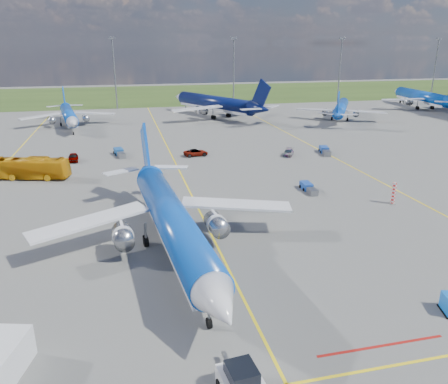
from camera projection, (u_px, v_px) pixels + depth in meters
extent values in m
plane|color=#5A5A57|center=(218.00, 249.00, 46.25)|extent=(400.00, 400.00, 0.00)
cube|color=#2D4719|center=(141.00, 95.00, 184.40)|extent=(400.00, 80.00, 0.01)
cube|color=yellow|center=(180.00, 172.00, 73.88)|extent=(0.25, 160.00, 0.02)
cube|color=yellow|center=(2.00, 167.00, 76.57)|extent=(0.25, 120.00, 0.02)
cube|color=yellow|center=(318.00, 149.00, 89.61)|extent=(0.25, 120.00, 0.02)
cube|color=#A5140F|center=(381.00, 346.00, 31.41)|extent=(10.00, 0.25, 0.02)
cylinder|color=slate|center=(115.00, 75.00, 141.83)|extent=(0.50, 0.50, 22.00)
cube|color=slate|center=(112.00, 38.00, 138.18)|extent=(2.20, 0.50, 0.80)
cylinder|color=slate|center=(234.00, 73.00, 150.53)|extent=(0.50, 0.50, 22.00)
cube|color=slate|center=(234.00, 38.00, 146.87)|extent=(2.20, 0.50, 0.80)
cylinder|color=slate|center=(340.00, 71.00, 159.22)|extent=(0.50, 0.50, 22.00)
cube|color=slate|center=(342.00, 38.00, 155.57)|extent=(2.20, 0.50, 0.80)
cylinder|color=slate|center=(435.00, 70.00, 167.91)|extent=(0.50, 0.50, 22.00)
cube|color=slate|center=(439.00, 39.00, 164.26)|extent=(2.20, 0.50, 0.80)
cylinder|color=red|center=(394.00, 193.00, 58.79)|extent=(0.50, 0.50, 3.00)
cube|color=black|center=(242.00, 374.00, 26.46)|extent=(1.91, 2.11, 0.97)
cube|color=slate|center=(230.00, 365.00, 28.74)|extent=(0.53, 2.61, 0.22)
imported|color=orange|center=(30.00, 168.00, 69.74)|extent=(12.72, 6.09, 3.45)
imported|color=#999999|center=(73.00, 157.00, 80.45)|extent=(1.89, 4.27, 1.43)
imported|color=#999999|center=(196.00, 153.00, 84.25)|extent=(5.02, 2.94, 1.31)
imported|color=#999999|center=(288.00, 153.00, 84.44)|extent=(3.55, 4.49, 1.22)
cube|color=#1B44A3|center=(306.00, 186.00, 65.02)|extent=(1.39, 2.47, 1.03)
cube|color=slate|center=(312.00, 192.00, 62.80)|extent=(1.18, 1.90, 0.84)
cube|color=#174B8F|center=(119.00, 151.00, 85.35)|extent=(1.99, 3.05, 1.20)
cube|color=slate|center=(121.00, 155.00, 82.93)|extent=(1.66, 2.37, 0.98)
cube|color=#1A419C|center=(324.00, 149.00, 86.96)|extent=(2.19, 3.11, 1.19)
cube|color=slate|center=(327.00, 153.00, 84.34)|extent=(1.81, 2.42, 0.97)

